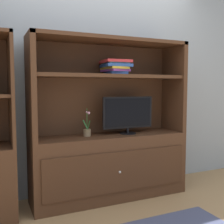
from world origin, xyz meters
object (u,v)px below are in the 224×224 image
object	(u,v)px
media_console	(110,149)
magazine_stack	(115,67)
potted_plant	(87,131)
tv_monitor	(128,114)

from	to	relation	value
media_console	magazine_stack	bearing A→B (deg)	-3.14
potted_plant	tv_monitor	bearing A→B (deg)	-3.48
tv_monitor	potted_plant	size ratio (longest dim) A/B	2.02
potted_plant	magazine_stack	distance (m)	0.75
media_console	tv_monitor	distance (m)	0.43
tv_monitor	magazine_stack	xyz separation A→B (m)	(-0.14, 0.02, 0.51)
tv_monitor	magazine_stack	world-z (taller)	magazine_stack
magazine_stack	tv_monitor	bearing A→B (deg)	-8.69
media_console	tv_monitor	world-z (taller)	media_console
tv_monitor	potted_plant	bearing A→B (deg)	176.52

